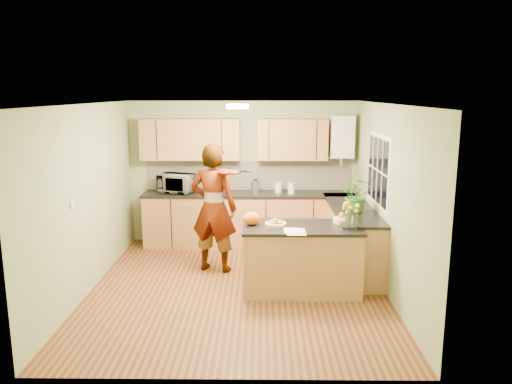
{
  "coord_description": "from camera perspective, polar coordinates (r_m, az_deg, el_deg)",
  "views": [
    {
      "loc": [
        0.32,
        -6.49,
        2.65
      ],
      "look_at": [
        0.25,
        0.5,
        1.25
      ],
      "focal_mm": 35.0,
      "sensor_mm": 36.0,
      "label": 1
    }
  ],
  "objects": [
    {
      "name": "ceiling",
      "position": [
        6.5,
        -2.25,
        10.03
      ],
      "size": [
        4.0,
        4.5,
        0.02
      ],
      "primitive_type": "cube",
      "color": "silver",
      "rests_on": "wall_back"
    },
    {
      "name": "boiler",
      "position": [
        8.72,
        9.77,
        6.25
      ],
      "size": [
        0.4,
        0.3,
        0.86
      ],
      "color": "white",
      "rests_on": "wall_back"
    },
    {
      "name": "wall_front",
      "position": [
        4.48,
        -3.57,
        -6.9
      ],
      "size": [
        4.0,
        0.02,
        2.5
      ],
      "primitive_type": "cube",
      "color": "#94A676",
      "rests_on": "floor"
    },
    {
      "name": "violin",
      "position": [
        7.06,
        -3.49,
        2.31
      ],
      "size": [
        0.65,
        0.56,
        0.16
      ],
      "primitive_type": null,
      "rotation": [
        0.17,
        0.0,
        -0.61
      ],
      "color": "#511605",
      "rests_on": "violinist"
    },
    {
      "name": "jar_cream",
      "position": [
        8.6,
        2.57,
        0.51
      ],
      "size": [
        0.16,
        0.16,
        0.18
      ],
      "primitive_type": "cylinder",
      "rotation": [
        0.0,
        0.0,
        0.42
      ],
      "color": "#F6E2C4",
      "rests_on": "back_counter"
    },
    {
      "name": "light_switch",
      "position": [
        6.47,
        -20.29,
        -1.4
      ],
      "size": [
        0.02,
        0.09,
        0.09
      ],
      "primitive_type": "cube",
      "color": "white",
      "rests_on": "wall_left"
    },
    {
      "name": "window_right",
      "position": [
        7.37,
        13.73,
        2.45
      ],
      "size": [
        0.01,
        1.3,
        1.05
      ],
      "color": "white",
      "rests_on": "wall_right"
    },
    {
      "name": "papers",
      "position": [
        6.37,
        4.59,
        -4.54
      ],
      "size": [
        0.24,
        0.33,
        0.01
      ],
      "primitive_type": "cube",
      "color": "white",
      "rests_on": "peninsula_island"
    },
    {
      "name": "peninsula_island",
      "position": [
        6.8,
        5.2,
        -7.55
      ],
      "size": [
        1.58,
        0.81,
        0.9
      ],
      "color": "#B07E46",
      "rests_on": "floor"
    },
    {
      "name": "splashback",
      "position": [
        8.85,
        -0.82,
        1.94
      ],
      "size": [
        3.6,
        0.02,
        0.52
      ],
      "primitive_type": "cube",
      "color": "silver",
      "rests_on": "back_counter"
    },
    {
      "name": "fruit_dish",
      "position": [
        6.63,
        2.26,
        -3.54
      ],
      "size": [
        0.28,
        0.28,
        0.1
      ],
      "color": "#F6E2C4",
      "rests_on": "peninsula_island"
    },
    {
      "name": "wall_left",
      "position": [
        7.04,
        -18.66,
        -0.72
      ],
      "size": [
        0.02,
        4.5,
        2.5
      ],
      "primitive_type": "cube",
      "color": "#94A676",
      "rests_on": "floor"
    },
    {
      "name": "right_counter",
      "position": [
        7.78,
        10.84,
        -5.11
      ],
      "size": [
        0.62,
        2.24,
        0.94
      ],
      "color": "#B07E46",
      "rests_on": "floor"
    },
    {
      "name": "orange_bowl",
      "position": [
        6.86,
        9.77,
        -3.05
      ],
      "size": [
        0.24,
        0.24,
        0.14
      ],
      "color": "#F6E2C4",
      "rests_on": "peninsula_island"
    },
    {
      "name": "wall_back",
      "position": [
        8.86,
        -1.47,
        2.27
      ],
      "size": [
        4.0,
        0.02,
        2.5
      ],
      "primitive_type": "cube",
      "color": "#94A676",
      "rests_on": "floor"
    },
    {
      "name": "flower_vase",
      "position": [
        6.5,
        10.73,
        -1.79
      ],
      "size": [
        0.24,
        0.24,
        0.44
      ],
      "rotation": [
        0.0,
        0.0,
        0.01
      ],
      "color": "silver",
      "rests_on": "peninsula_island"
    },
    {
      "name": "upper_cabinets",
      "position": [
        8.62,
        -2.7,
        6.03
      ],
      "size": [
        3.2,
        0.34,
        0.7
      ],
      "color": "#B07E46",
      "rests_on": "wall_back"
    },
    {
      "name": "potted_plant",
      "position": [
        7.32,
        11.45,
        -0.34
      ],
      "size": [
        0.48,
        0.42,
        0.51
      ],
      "primitive_type": "imported",
      "rotation": [
        0.0,
        0.0,
        0.05
      ],
      "color": "#377D29",
      "rests_on": "right_counter"
    },
    {
      "name": "ceiling_lamp",
      "position": [
        6.8,
        -2.12,
        9.76
      ],
      "size": [
        0.3,
        0.3,
        0.07
      ],
      "color": "#FFEABF",
      "rests_on": "ceiling"
    },
    {
      "name": "floor",
      "position": [
        7.02,
        -2.09,
        -10.83
      ],
      "size": [
        4.5,
        4.5,
        0.0
      ],
      "primitive_type": "plane",
      "color": "#572B18",
      "rests_on": "ground"
    },
    {
      "name": "back_counter",
      "position": [
        8.72,
        -0.85,
        -3.1
      ],
      "size": [
        3.64,
        0.62,
        0.94
      ],
      "color": "#B07E46",
      "rests_on": "floor"
    },
    {
      "name": "orange_bag",
      "position": [
        6.67,
        -0.5,
        -3.04
      ],
      "size": [
        0.25,
        0.22,
        0.18
      ],
      "primitive_type": "ellipsoid",
      "rotation": [
        0.0,
        0.0,
        -0.08
      ],
      "color": "orange",
      "rests_on": "peninsula_island"
    },
    {
      "name": "jar_white",
      "position": [
        8.55,
        4.06,
        0.4
      ],
      "size": [
        0.12,
        0.12,
        0.18
      ],
      "primitive_type": "cylinder",
      "rotation": [
        0.0,
        0.0,
        0.05
      ],
      "color": "white",
      "rests_on": "back_counter"
    },
    {
      "name": "microwave",
      "position": [
        8.74,
        -9.08,
        1.0
      ],
      "size": [
        0.67,
        0.56,
        0.32
      ],
      "primitive_type": "imported",
      "rotation": [
        0.0,
        0.0,
        -0.34
      ],
      "color": "white",
      "rests_on": "back_counter"
    },
    {
      "name": "wall_right",
      "position": [
        6.85,
        14.79,
        -0.82
      ],
      "size": [
        0.02,
        4.5,
        2.5
      ],
      "primitive_type": "cube",
      "color": "#94A676",
      "rests_on": "floor"
    },
    {
      "name": "blue_box",
      "position": [
        8.67,
        -4.53,
        0.77
      ],
      "size": [
        0.31,
        0.23,
        0.25
      ],
      "primitive_type": "cube",
      "rotation": [
        0.0,
        0.0,
        0.02
      ],
      "color": "navy",
      "rests_on": "back_counter"
    },
    {
      "name": "kettle",
      "position": [
        8.59,
        -0.07,
        0.67
      ],
      "size": [
        0.15,
        0.15,
        0.29
      ],
      "rotation": [
        0.0,
        0.0,
        0.2
      ],
      "color": "#AEAEB3",
      "rests_on": "back_counter"
    },
    {
      "name": "violinist",
      "position": [
        7.41,
        -4.86,
        -1.84
      ],
      "size": [
        0.8,
        0.64,
        1.93
      ],
      "primitive_type": "imported",
      "rotation": [
        0.0,
        0.0,
        2.86
      ],
      "color": "#DAA885",
      "rests_on": "floor"
    }
  ]
}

